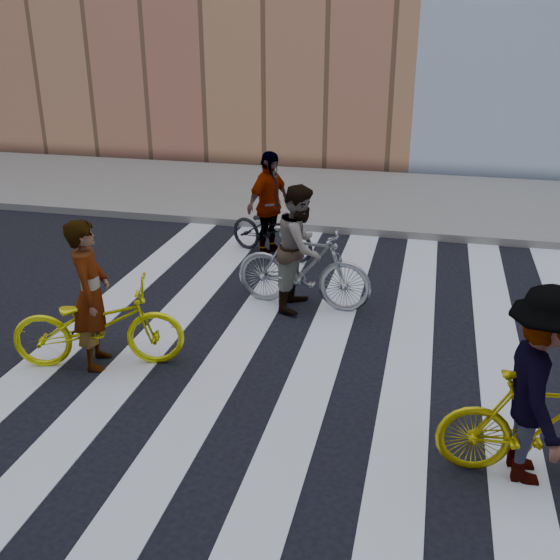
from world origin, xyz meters
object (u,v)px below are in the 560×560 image
(rider_left, at_px, (91,295))
(rider_right, at_px, (539,387))
(rider_mid, at_px, (300,247))
(bike_silver_mid, at_px, (303,268))
(rider_rear, at_px, (269,205))
(bike_yellow_right, at_px, (538,426))
(bike_dark_rear, at_px, (272,231))
(bike_yellow_left, at_px, (98,325))

(rider_left, xyz_separation_m, rider_right, (4.89, -0.99, 0.02))
(rider_mid, relative_size, rider_right, 0.96)
(bike_silver_mid, relative_size, rider_mid, 1.10)
(rider_mid, xyz_separation_m, rider_right, (2.83, -3.24, 0.04))
(rider_rear, bearing_deg, bike_yellow_right, -120.08)
(bike_dark_rear, distance_m, rider_rear, 0.47)
(bike_silver_mid, xyz_separation_m, rider_rear, (-1.02, 2.01, 0.32))
(rider_right, bearing_deg, bike_yellow_left, 73.66)
(bike_yellow_right, xyz_separation_m, rider_mid, (-2.88, 3.24, 0.37))
(rider_mid, height_order, rider_right, rider_right)
(rider_mid, relative_size, rider_rear, 0.98)
(rider_right, bearing_deg, rider_rear, 31.11)
(bike_yellow_left, relative_size, rider_mid, 1.12)
(bike_dark_rear, height_order, rider_mid, rider_mid)
(rider_right, bearing_deg, rider_left, 73.78)
(bike_yellow_left, height_order, rider_right, rider_right)
(rider_rear, bearing_deg, rider_left, -170.58)
(bike_yellow_right, xyz_separation_m, rider_right, (-0.05, 0.00, 0.41))
(rider_right, distance_m, rider_rear, 6.49)
(rider_right, relative_size, rider_rear, 1.02)
(bike_yellow_right, xyz_separation_m, rider_left, (-4.94, 0.99, 0.38))
(bike_yellow_left, distance_m, rider_left, 0.39)
(rider_left, relative_size, rider_rear, 1.00)
(bike_silver_mid, height_order, rider_left, rider_left)
(bike_yellow_right, distance_m, rider_left, 5.05)
(rider_right, bearing_deg, bike_silver_mid, 35.83)
(bike_yellow_left, xyz_separation_m, rider_left, (-0.05, -0.00, 0.39))
(rider_left, bearing_deg, rider_mid, -59.61)
(rider_rear, bearing_deg, bike_yellow_left, -169.94)
(bike_yellow_right, relative_size, rider_rear, 0.97)
(rider_right, xyz_separation_m, rider_rear, (-3.80, 5.26, -0.02))
(bike_yellow_left, distance_m, bike_dark_rear, 4.40)
(bike_yellow_right, height_order, rider_left, rider_left)
(bike_dark_rear, relative_size, rider_mid, 0.96)
(bike_yellow_left, xyz_separation_m, bike_yellow_right, (4.89, -0.99, 0.01))
(bike_silver_mid, xyz_separation_m, bike_dark_rear, (-0.97, 2.01, -0.14))
(bike_yellow_left, distance_m, bike_yellow_right, 4.99)
(bike_silver_mid, relative_size, rider_rear, 1.08)
(rider_mid, bearing_deg, bike_yellow_left, 143.18)
(bike_yellow_right, relative_size, rider_right, 0.95)
(rider_mid, bearing_deg, bike_yellow_right, -133.51)
(bike_yellow_right, xyz_separation_m, bike_dark_rear, (-3.80, 5.26, -0.08))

